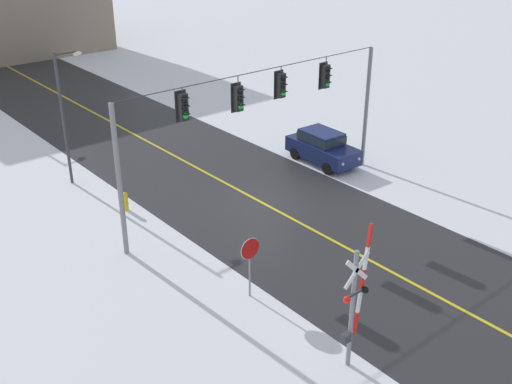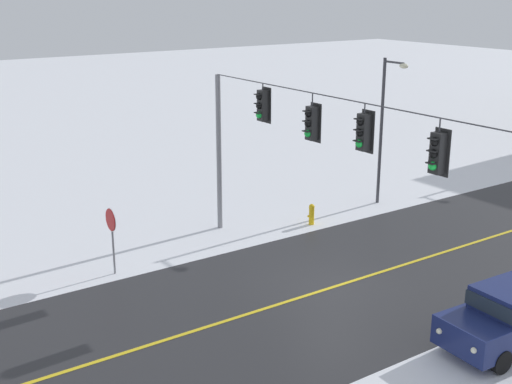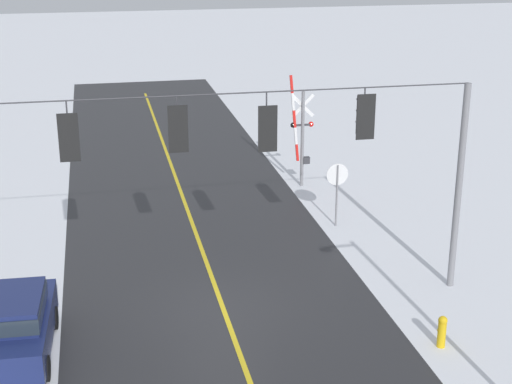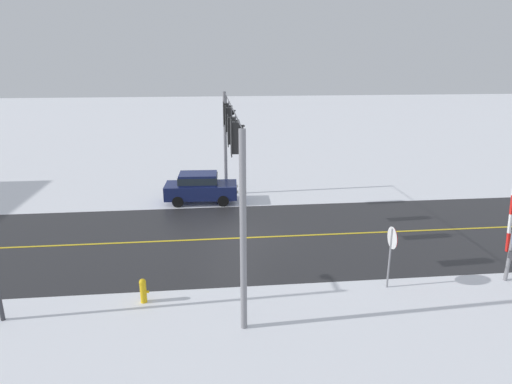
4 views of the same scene
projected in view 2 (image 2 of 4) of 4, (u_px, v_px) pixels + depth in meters
ground_plane at (332, 288)px, 22.00m from camera, size 160.00×160.00×0.00m
road_asphalt at (455, 249)px, 25.25m from camera, size 9.00×80.00×0.01m
lane_centre_line at (455, 249)px, 25.24m from camera, size 0.14×72.00×0.01m
signal_span at (336, 156)px, 20.74m from camera, size 14.20×0.47×6.22m
stop_sign at (111, 226)px, 22.58m from camera, size 0.80×0.09×2.35m
parked_car_navy at (512, 314)px, 18.19m from camera, size 1.96×4.26×1.74m
streetlamp_near at (385, 118)px, 29.41m from camera, size 1.39×0.28×6.50m
fire_hydrant at (312, 214)px, 27.74m from camera, size 0.24×0.31×0.88m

